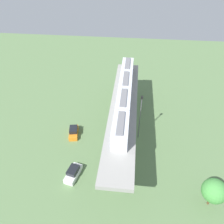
# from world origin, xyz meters

# --- Properties ---
(ground_plane) EXTENTS (120.00, 120.00, 0.00)m
(ground_plane) POSITION_xyz_m (0.00, 0.00, 0.00)
(ground_plane) COLOR #5B7A4C
(viaduct) EXTENTS (5.20, 35.80, 8.14)m
(viaduct) POSITION_xyz_m (0.00, 0.00, 6.32)
(viaduct) COLOR #999691
(viaduct) RESTS_ON ground
(train) EXTENTS (2.64, 27.45, 3.24)m
(train) POSITION_xyz_m (0.00, 2.00, 9.67)
(train) COLOR silver
(train) RESTS_ON viaduct
(parked_car_orange) EXTENTS (2.51, 4.45, 1.76)m
(parked_car_orange) POSITION_xyz_m (-10.67, -0.70, 0.74)
(parked_car_orange) COLOR orange
(parked_car_orange) RESTS_ON ground
(parked_car_white) EXTENTS (2.70, 4.50, 1.76)m
(parked_car_white) POSITION_xyz_m (-8.11, -11.10, 0.74)
(parked_car_white) COLOR white
(parked_car_white) RESTS_ON ground
(tree_near_viaduct) EXTENTS (3.85, 3.85, 5.64)m
(tree_near_viaduct) POSITION_xyz_m (14.96, -13.98, 3.70)
(tree_near_viaduct) COLOR brown
(tree_near_viaduct) RESTS_ON ground
(signal_post) EXTENTS (0.44, 0.28, 10.74)m
(signal_post) POSITION_xyz_m (3.40, 0.02, 5.90)
(signal_post) COLOR #4C4C51
(signal_post) RESTS_ON ground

